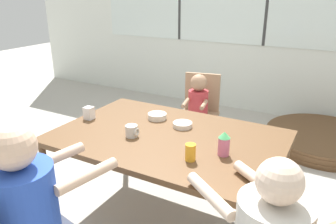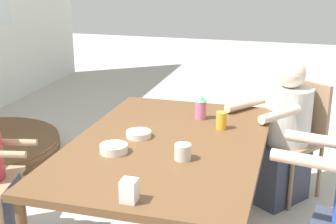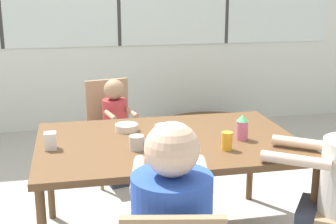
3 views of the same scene
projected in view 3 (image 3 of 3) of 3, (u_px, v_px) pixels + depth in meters
name	position (u px, v px, depth m)	size (l,w,h in m)	color
wall_back_with_windows	(118.00, 6.00, 5.38)	(8.40, 0.08, 2.80)	silver
dining_table	(168.00, 147.00, 2.96)	(1.63, 1.08, 0.71)	brown
chair_for_toddler	(111.00, 120.00, 4.08)	(0.48, 0.48, 0.86)	#937556
person_toddler	(116.00, 135.00, 3.96)	(0.28, 0.41, 0.90)	#333847
coffee_mug	(137.00, 143.00, 2.76)	(0.09, 0.09, 0.08)	beige
sippy_cup	(242.00, 127.00, 2.93)	(0.08, 0.08, 0.16)	#CC668C
juice_glass	(227.00, 141.00, 2.75)	(0.07, 0.07, 0.11)	gold
milk_carton_small	(50.00, 141.00, 2.76)	(0.07, 0.07, 0.10)	silver
bowl_white_shallow	(166.00, 128.00, 3.12)	(0.15, 0.15, 0.04)	silver
bowl_cereal	(127.00, 127.00, 3.12)	(0.15, 0.15, 0.05)	silver
folded_table_stack	(215.00, 133.00, 5.19)	(1.30, 1.30, 0.15)	brown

